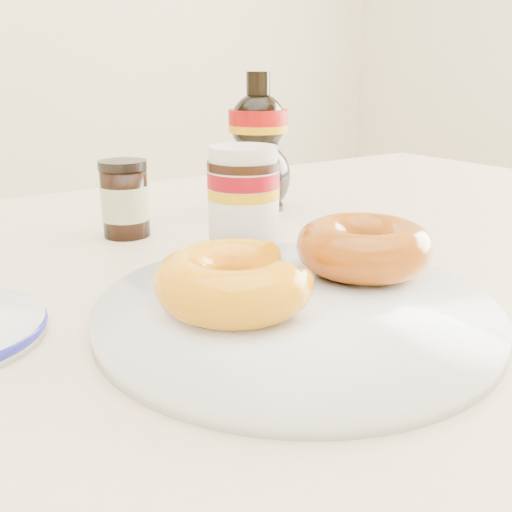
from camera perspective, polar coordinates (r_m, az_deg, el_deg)
dining_table at (r=0.55m, az=0.30°, el=-9.74°), size 1.40×0.90×0.75m
plate at (r=0.42m, az=3.95°, el=-5.33°), size 0.29×0.29×0.01m
donut_bitten at (r=0.40m, az=-2.16°, el=-2.47°), size 0.14×0.14×0.04m
donut_whole at (r=0.48m, az=10.73°, el=0.94°), size 0.15×0.15×0.04m
nutella_jar at (r=0.57m, az=-1.26°, el=6.28°), size 0.07×0.07×0.10m
syrup_bottle at (r=0.73m, az=0.21°, el=11.25°), size 0.10×0.08×0.17m
dark_jar at (r=0.63m, az=-12.98°, el=5.52°), size 0.05×0.05×0.08m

